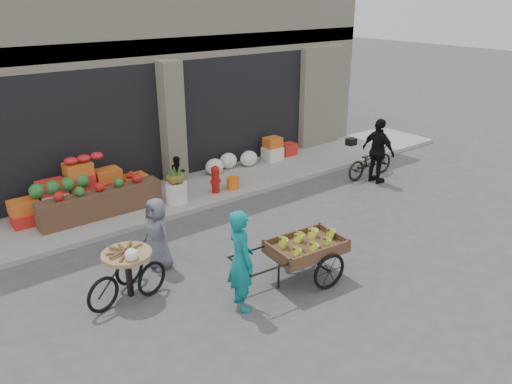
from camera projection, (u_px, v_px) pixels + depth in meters
ground at (300, 254)px, 9.95m from camera, size 80.00×80.00×0.00m
sidewalk at (193, 191)px, 12.93m from camera, size 18.00×2.20×0.12m
building at (117, 47)px, 14.57m from camera, size 14.00×6.45×7.00m
fruit_display at (93, 188)px, 11.49m from camera, size 3.10×1.12×1.24m
pineapple_bin at (176, 192)px, 12.02m from camera, size 0.52×0.52×0.50m
fire_hydrant at (215, 178)px, 12.56m from camera, size 0.22×0.22×0.71m
orange_bucket at (233, 183)px, 12.89m from camera, size 0.32×0.32×0.30m
right_bay_goods at (258, 154)px, 14.73m from camera, size 3.35×0.60×0.70m
seated_person at (178, 174)px, 12.60m from camera, size 0.51×0.43×0.93m
banana_cart at (304, 246)px, 8.82m from camera, size 2.35×1.12×0.95m
vendor_woman at (241, 260)px, 7.98m from camera, size 0.54×0.71×1.75m
tricycle_cart at (128, 267)px, 8.38m from camera, size 1.46×1.04×0.95m
vendor_grey at (158, 234)px, 9.25m from camera, size 0.55×0.75×1.39m
bicycle at (370, 161)px, 13.96m from camera, size 1.72×0.62×0.90m
cyclist at (378, 151)px, 13.39m from camera, size 0.45×1.04×1.77m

